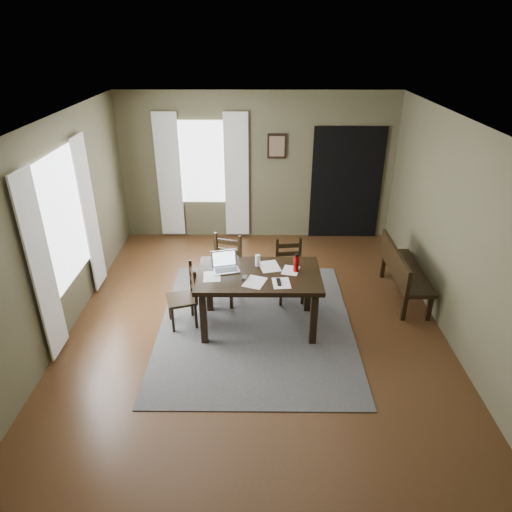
{
  "coord_description": "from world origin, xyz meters",
  "views": [
    {
      "loc": [
        0.05,
        -5.17,
        3.67
      ],
      "look_at": [
        0.0,
        0.3,
        0.9
      ],
      "focal_mm": 32.0,
      "sensor_mm": 36.0,
      "label": 1
    }
  ],
  "objects_px": {
    "dining_table": "(259,280)",
    "chair_back_left": "(225,270)",
    "chair_back_right": "(289,271)",
    "water_bottle": "(296,263)",
    "bench": "(402,269)",
    "laptop": "(225,265)",
    "chair_end": "(185,297)"
  },
  "relations": [
    {
      "from": "bench",
      "to": "chair_back_right",
      "type": "bearing_deg",
      "value": 91.43
    },
    {
      "from": "dining_table",
      "to": "laptop",
      "type": "relative_size",
      "value": 4.08
    },
    {
      "from": "chair_back_right",
      "to": "laptop",
      "type": "relative_size",
      "value": 2.31
    },
    {
      "from": "bench",
      "to": "laptop",
      "type": "xyz_separation_m",
      "value": [
        -2.55,
        -0.64,
        0.39
      ]
    },
    {
      "from": "chair_end",
      "to": "chair_back_left",
      "type": "height_order",
      "value": "chair_back_left"
    },
    {
      "from": "laptop",
      "to": "dining_table",
      "type": "bearing_deg",
      "value": -30.54
    },
    {
      "from": "chair_end",
      "to": "dining_table",
      "type": "bearing_deg",
      "value": 69.85
    },
    {
      "from": "dining_table",
      "to": "chair_end",
      "type": "xyz_separation_m",
      "value": [
        -0.99,
        0.04,
        -0.28
      ]
    },
    {
      "from": "dining_table",
      "to": "chair_back_left",
      "type": "xyz_separation_m",
      "value": [
        -0.49,
        0.68,
        -0.23
      ]
    },
    {
      "from": "chair_back_right",
      "to": "dining_table",
      "type": "bearing_deg",
      "value": -129.08
    },
    {
      "from": "dining_table",
      "to": "water_bottle",
      "type": "distance_m",
      "value": 0.53
    },
    {
      "from": "dining_table",
      "to": "chair_end",
      "type": "bearing_deg",
      "value": 177.49
    },
    {
      "from": "chair_end",
      "to": "chair_back_right",
      "type": "distance_m",
      "value": 1.59
    },
    {
      "from": "dining_table",
      "to": "chair_end",
      "type": "relative_size",
      "value": 1.85
    },
    {
      "from": "laptop",
      "to": "chair_end",
      "type": "bearing_deg",
      "value": 173.92
    },
    {
      "from": "chair_back_left",
      "to": "chair_back_right",
      "type": "height_order",
      "value": "chair_back_left"
    },
    {
      "from": "chair_end",
      "to": "chair_back_right",
      "type": "xyz_separation_m",
      "value": [
        1.44,
        0.69,
        0.02
      ]
    },
    {
      "from": "chair_back_left",
      "to": "bench",
      "type": "height_order",
      "value": "chair_back_left"
    },
    {
      "from": "chair_end",
      "to": "chair_back_left",
      "type": "relative_size",
      "value": 0.88
    },
    {
      "from": "chair_end",
      "to": "water_bottle",
      "type": "xyz_separation_m",
      "value": [
        1.47,
        0.02,
        0.5
      ]
    },
    {
      "from": "chair_back_left",
      "to": "water_bottle",
      "type": "xyz_separation_m",
      "value": [
        0.98,
        -0.62,
        0.44
      ]
    },
    {
      "from": "bench",
      "to": "laptop",
      "type": "bearing_deg",
      "value": 104.14
    },
    {
      "from": "chair_end",
      "to": "water_bottle",
      "type": "height_order",
      "value": "water_bottle"
    },
    {
      "from": "chair_end",
      "to": "water_bottle",
      "type": "distance_m",
      "value": 1.55
    },
    {
      "from": "water_bottle",
      "to": "chair_end",
      "type": "bearing_deg",
      "value": -179.09
    },
    {
      "from": "water_bottle",
      "to": "bench",
      "type": "bearing_deg",
      "value": 23.38
    },
    {
      "from": "dining_table",
      "to": "chair_back_left",
      "type": "distance_m",
      "value": 0.87
    },
    {
      "from": "chair_end",
      "to": "laptop",
      "type": "height_order",
      "value": "laptop"
    },
    {
      "from": "dining_table",
      "to": "chair_back_left",
      "type": "bearing_deg",
      "value": 125.8
    },
    {
      "from": "bench",
      "to": "laptop",
      "type": "height_order",
      "value": "laptop"
    },
    {
      "from": "dining_table",
      "to": "bench",
      "type": "height_order",
      "value": "dining_table"
    },
    {
      "from": "water_bottle",
      "to": "chair_back_right",
      "type": "bearing_deg",
      "value": 92.83
    }
  ]
}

